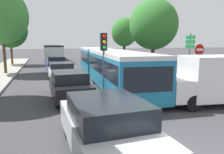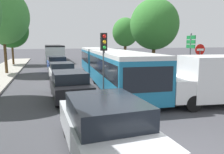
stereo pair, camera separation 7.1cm
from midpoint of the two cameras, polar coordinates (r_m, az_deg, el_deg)
name	(u,v)px [view 2 (the right image)]	position (r m, az deg, el deg)	size (l,w,h in m)	color
articulated_bus	(108,63)	(16.34, -1.05, 3.60)	(3.52, 16.18, 2.38)	teal
city_bus_rear	(54,52)	(35.87, -14.94, 6.36)	(2.58, 11.54, 2.48)	silver
queued_car_silver	(105,127)	(5.78, -1.43, -12.85)	(2.01, 4.45, 1.53)	#B7BABF
queued_car_black	(70,85)	(11.56, -10.87, -2.05)	(1.92, 4.24, 1.45)	black
queued_car_white	(62,72)	(16.98, -12.92, 1.35)	(1.88, 4.15, 1.42)	white
queued_car_blue	(57,63)	(23.40, -14.11, 3.45)	(1.96, 4.34, 1.49)	#284799
white_van	(222,79)	(11.49, 26.93, -0.38)	(5.22, 2.61, 2.31)	white
traffic_light	(104,51)	(11.33, -1.96, 6.87)	(0.33, 0.36, 3.40)	#56595E
no_entry_sign	(199,59)	(14.93, 21.99, 4.36)	(0.70, 0.08, 2.82)	#56595E
direction_sign_post	(191,47)	(17.94, 19.93, 7.37)	(0.33, 1.39, 3.60)	#56595E
tree_left_far	(2,17)	(22.13, -26.66, 13.75)	(4.59, 4.59, 7.71)	#51381E
tree_left_distant	(11,31)	(30.58, -24.77, 10.88)	(4.19, 4.19, 6.46)	#51381E
tree_right_mid	(154,24)	(22.43, 11.10, 13.32)	(4.76, 4.76, 7.14)	#51381E
tree_right_far	(125,32)	(31.70, 3.57, 11.59)	(3.68, 3.68, 6.39)	#51381E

